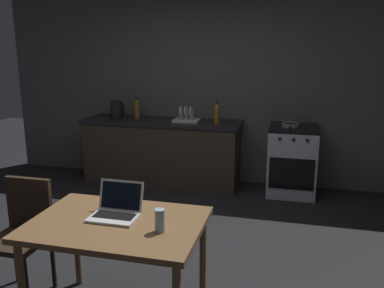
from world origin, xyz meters
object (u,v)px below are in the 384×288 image
(dining_table, at_px, (117,232))
(bottle, at_px, (217,113))
(electric_kettle, at_px, (116,110))
(drinking_glass, at_px, (160,220))
(stove_oven, at_px, (292,160))
(dish_rack, at_px, (187,118))
(bottle_b, at_px, (137,108))
(laptop, at_px, (116,210))
(chair, at_px, (23,229))
(frying_pan, at_px, (290,125))

(dining_table, bearing_deg, bottle, 87.40)
(electric_kettle, xyz_separation_m, drinking_glass, (1.63, -2.98, -0.18))
(drinking_glass, bearing_deg, dining_table, 167.53)
(dining_table, relative_size, bottle, 4.03)
(bottle, relative_size, drinking_glass, 1.91)
(stove_oven, relative_size, electric_kettle, 3.61)
(electric_kettle, bearing_deg, dish_rack, 0.00)
(stove_oven, height_order, electric_kettle, electric_kettle)
(electric_kettle, distance_m, drinking_glass, 3.40)
(bottle, xyz_separation_m, dish_rack, (-0.42, 0.05, -0.09))
(dish_rack, relative_size, bottle_b, 1.19)
(laptop, bearing_deg, chair, 171.38)
(electric_kettle, relative_size, frying_pan, 0.62)
(stove_oven, xyz_separation_m, laptop, (-1.15, -2.83, 0.36))
(dining_table, height_order, chair, chair)
(electric_kettle, relative_size, bottle, 0.86)
(dining_table, distance_m, bottle, 2.88)
(laptop, bearing_deg, bottle, 83.36)
(stove_oven, relative_size, laptop, 2.77)
(dining_table, bearing_deg, stove_oven, 69.03)
(stove_oven, relative_size, dining_table, 0.77)
(chair, relative_size, bottle, 3.17)
(frying_pan, xyz_separation_m, bottle_b, (-2.09, 0.11, 0.11))
(electric_kettle, bearing_deg, stove_oven, -0.06)
(laptop, bearing_deg, stove_oven, 64.65)
(laptop, height_order, bottle, bottle)
(stove_oven, distance_m, bottle_b, 2.22)
(dining_table, xyz_separation_m, dish_rack, (-0.29, 2.90, 0.26))
(chair, distance_m, bottle, 2.92)
(bottle, bearing_deg, dish_rack, 173.16)
(chair, height_order, frying_pan, frying_pan)
(dish_rack, height_order, bottle_b, bottle_b)
(chair, distance_m, electric_kettle, 2.83)
(dining_table, height_order, drinking_glass, drinking_glass)
(drinking_glass, bearing_deg, electric_kettle, 118.65)
(electric_kettle, height_order, bottle_b, bottle_b)
(laptop, bearing_deg, electric_kettle, 110.81)
(chair, bearing_deg, dining_table, -25.65)
(dining_table, height_order, laptop, laptop)
(bottle, distance_m, drinking_glass, 2.94)
(electric_kettle, distance_m, dish_rack, 1.01)
(dining_table, bearing_deg, dish_rack, 95.65)
(dining_table, bearing_deg, bottle_b, 108.95)
(laptop, height_order, drinking_glass, laptop)
(stove_oven, xyz_separation_m, bottle_b, (-2.14, 0.08, 0.58))
(bottle, height_order, bottle_b, same)
(chair, bearing_deg, laptop, -20.79)
(chair, distance_m, dish_rack, 2.84)
(dining_table, distance_m, electric_kettle, 3.20)
(chair, relative_size, bottle_b, 3.17)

